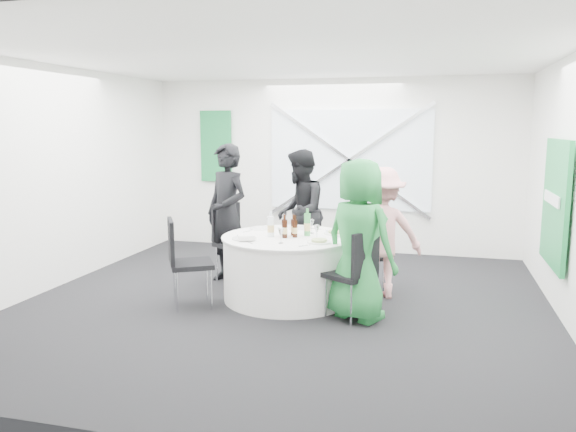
% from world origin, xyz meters
% --- Properties ---
extents(floor, '(6.00, 6.00, 0.00)m').
position_xyz_m(floor, '(0.00, 0.00, 0.00)').
color(floor, black).
rests_on(floor, ground).
extents(ceiling, '(6.00, 6.00, 0.00)m').
position_xyz_m(ceiling, '(0.00, 0.00, 2.80)').
color(ceiling, white).
rests_on(ceiling, wall_back).
extents(wall_back, '(6.00, 0.00, 6.00)m').
position_xyz_m(wall_back, '(0.00, 3.00, 1.40)').
color(wall_back, white).
rests_on(wall_back, floor).
extents(wall_front, '(6.00, 0.00, 6.00)m').
position_xyz_m(wall_front, '(0.00, -3.00, 1.40)').
color(wall_front, white).
rests_on(wall_front, floor).
extents(wall_left, '(0.00, 6.00, 6.00)m').
position_xyz_m(wall_left, '(-3.00, 0.00, 1.40)').
color(wall_left, white).
rests_on(wall_left, floor).
extents(wall_right, '(0.00, 6.00, 6.00)m').
position_xyz_m(wall_right, '(3.00, 0.00, 1.40)').
color(wall_right, white).
rests_on(wall_right, floor).
extents(window_panel, '(2.60, 0.03, 1.60)m').
position_xyz_m(window_panel, '(0.30, 2.96, 1.50)').
color(window_panel, silver).
rests_on(window_panel, wall_back).
extents(window_brace_a, '(2.63, 0.05, 1.84)m').
position_xyz_m(window_brace_a, '(0.30, 2.92, 1.50)').
color(window_brace_a, silver).
rests_on(window_brace_a, window_panel).
extents(window_brace_b, '(2.63, 0.05, 1.84)m').
position_xyz_m(window_brace_b, '(0.30, 2.92, 1.50)').
color(window_brace_b, silver).
rests_on(window_brace_b, window_panel).
extents(green_banner, '(0.55, 0.04, 1.20)m').
position_xyz_m(green_banner, '(-2.00, 2.95, 1.70)').
color(green_banner, '#16723B').
rests_on(green_banner, wall_back).
extents(green_sign, '(0.05, 1.20, 1.40)m').
position_xyz_m(green_sign, '(2.94, 0.60, 1.20)').
color(green_sign, '#18893F').
rests_on(green_sign, wall_right).
extents(banquet_table, '(1.56, 1.56, 0.76)m').
position_xyz_m(banquet_table, '(0.00, 0.20, 0.38)').
color(banquet_table, white).
rests_on(banquet_table, floor).
extents(chair_back, '(0.41, 0.42, 0.87)m').
position_xyz_m(chair_back, '(-0.03, 1.32, 0.51)').
color(chair_back, black).
rests_on(chair_back, floor).
extents(chair_back_left, '(0.65, 0.64, 1.02)m').
position_xyz_m(chair_back_left, '(-0.93, 0.81, 0.60)').
color(chair_back_left, black).
rests_on(chair_back_left, floor).
extents(chair_back_right, '(0.54, 0.53, 0.84)m').
position_xyz_m(chair_back_right, '(0.92, 0.89, 0.49)').
color(chair_back_right, black).
rests_on(chair_back_right, floor).
extents(chair_front_right, '(0.61, 0.60, 0.97)m').
position_xyz_m(chair_front_right, '(0.88, -0.34, 0.57)').
color(chair_front_right, black).
rests_on(chair_front_right, floor).
extents(chair_front_left, '(0.64, 0.63, 1.02)m').
position_xyz_m(chair_front_left, '(-1.06, -0.42, 0.60)').
color(chair_front_left, black).
rests_on(chair_front_left, floor).
extents(person_man_back_left, '(0.79, 0.70, 1.82)m').
position_xyz_m(person_man_back_left, '(-0.96, 0.72, 0.91)').
color(person_man_back_left, black).
rests_on(person_man_back_left, floor).
extents(person_man_back, '(0.56, 0.89, 1.73)m').
position_xyz_m(person_man_back, '(-0.15, 1.41, 0.86)').
color(person_man_back, black).
rests_on(person_man_back, floor).
extents(person_woman_pink, '(1.11, 0.77, 1.57)m').
position_xyz_m(person_woman_pink, '(1.05, 0.56, 0.78)').
color(person_woman_pink, pink).
rests_on(person_woman_pink, floor).
extents(person_woman_green, '(1.00, 0.88, 1.71)m').
position_xyz_m(person_woman_green, '(0.90, -0.30, 0.86)').
color(person_woman_green, '#227E38').
rests_on(person_woman_green, floor).
extents(plate_back, '(0.29, 0.29, 0.01)m').
position_xyz_m(plate_back, '(0.01, 0.72, 0.77)').
color(plate_back, white).
rests_on(plate_back, banquet_table).
extents(plate_back_left, '(0.29, 0.29, 0.01)m').
position_xyz_m(plate_back_left, '(-0.45, 0.57, 0.77)').
color(plate_back_left, white).
rests_on(plate_back_left, banquet_table).
extents(plate_back_right, '(0.29, 0.29, 0.04)m').
position_xyz_m(plate_back_right, '(0.53, 0.48, 0.78)').
color(plate_back_right, white).
rests_on(plate_back_right, banquet_table).
extents(plate_front_right, '(0.27, 0.27, 0.04)m').
position_xyz_m(plate_front_right, '(0.43, -0.08, 0.78)').
color(plate_front_right, white).
rests_on(plate_front_right, banquet_table).
extents(plate_front_left, '(0.28, 0.28, 0.01)m').
position_xyz_m(plate_front_left, '(-0.44, -0.10, 0.77)').
color(plate_front_left, white).
rests_on(plate_front_left, banquet_table).
extents(napkin, '(0.22, 0.19, 0.05)m').
position_xyz_m(napkin, '(-0.38, -0.20, 0.80)').
color(napkin, white).
rests_on(napkin, plate_front_left).
extents(beer_bottle_a, '(0.06, 0.06, 0.26)m').
position_xyz_m(beer_bottle_a, '(-0.04, 0.19, 0.86)').
color(beer_bottle_a, '#331409').
rests_on(beer_bottle_a, banquet_table).
extents(beer_bottle_b, '(0.06, 0.06, 0.26)m').
position_xyz_m(beer_bottle_b, '(0.05, 0.26, 0.86)').
color(beer_bottle_b, '#331409').
rests_on(beer_bottle_b, banquet_table).
extents(beer_bottle_c, '(0.06, 0.06, 0.26)m').
position_xyz_m(beer_bottle_c, '(0.09, 0.16, 0.86)').
color(beer_bottle_c, '#331409').
rests_on(beer_bottle_c, banquet_table).
extents(beer_bottle_d, '(0.06, 0.06, 0.28)m').
position_xyz_m(beer_bottle_d, '(-0.01, 0.09, 0.87)').
color(beer_bottle_d, '#331409').
rests_on(beer_bottle_d, banquet_table).
extents(green_water_bottle, '(0.08, 0.08, 0.33)m').
position_xyz_m(green_water_bottle, '(0.21, 0.28, 0.89)').
color(green_water_bottle, green).
rests_on(green_water_bottle, banquet_table).
extents(clear_water_bottle, '(0.08, 0.08, 0.30)m').
position_xyz_m(clear_water_bottle, '(-0.19, 0.11, 0.88)').
color(clear_water_bottle, white).
rests_on(clear_water_bottle, banquet_table).
extents(wine_glass_a, '(0.07, 0.07, 0.17)m').
position_xyz_m(wine_glass_a, '(-0.28, 0.39, 0.88)').
color(wine_glass_a, white).
rests_on(wine_glass_a, banquet_table).
extents(wine_glass_b, '(0.07, 0.07, 0.17)m').
position_xyz_m(wine_glass_b, '(0.37, 0.09, 0.88)').
color(wine_glass_b, white).
rests_on(wine_glass_b, banquet_table).
extents(wine_glass_c, '(0.07, 0.07, 0.17)m').
position_xyz_m(wine_glass_c, '(0.23, 0.45, 0.88)').
color(wine_glass_c, white).
rests_on(wine_glass_c, banquet_table).
extents(wine_glass_d, '(0.07, 0.07, 0.17)m').
position_xyz_m(wine_glass_d, '(0.03, -0.21, 0.88)').
color(wine_glass_d, white).
rests_on(wine_glass_d, banquet_table).
extents(fork_a, '(0.09, 0.14, 0.01)m').
position_xyz_m(fork_a, '(-0.38, 0.63, 0.76)').
color(fork_a, silver).
rests_on(fork_a, banquet_table).
extents(knife_a, '(0.09, 0.14, 0.01)m').
position_xyz_m(knife_a, '(-0.56, 0.35, 0.76)').
color(knife_a, silver).
rests_on(knife_a, banquet_table).
extents(fork_b, '(0.10, 0.13, 0.01)m').
position_xyz_m(fork_b, '(-0.55, 0.02, 0.76)').
color(fork_b, silver).
rests_on(fork_b, banquet_table).
extents(knife_b, '(0.11, 0.12, 0.01)m').
position_xyz_m(knife_b, '(-0.31, -0.29, 0.76)').
color(knife_b, silver).
rests_on(knife_b, banquet_table).
extents(fork_c, '(0.11, 0.12, 0.01)m').
position_xyz_m(fork_c, '(0.31, -0.28, 0.76)').
color(fork_c, silver).
rests_on(fork_c, banquet_table).
extents(knife_c, '(0.10, 0.13, 0.01)m').
position_xyz_m(knife_c, '(0.55, 0.03, 0.76)').
color(knife_c, silver).
rests_on(knife_c, banquet_table).
extents(fork_d, '(0.15, 0.03, 0.01)m').
position_xyz_m(fork_d, '(0.22, 0.73, 0.76)').
color(fork_d, silver).
rests_on(fork_d, banquet_table).
extents(knife_d, '(0.15, 0.03, 0.01)m').
position_xyz_m(knife_d, '(-0.11, 0.76, 0.76)').
color(knife_d, silver).
rests_on(knife_d, banquet_table).
extents(fork_e, '(0.09, 0.13, 0.01)m').
position_xyz_m(fork_e, '(0.56, 0.35, 0.76)').
color(fork_e, silver).
rests_on(fork_e, banquet_table).
extents(knife_e, '(0.09, 0.14, 0.01)m').
position_xyz_m(knife_e, '(0.40, 0.62, 0.76)').
color(knife_e, silver).
rests_on(knife_e, banquet_table).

